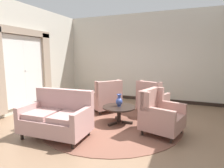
# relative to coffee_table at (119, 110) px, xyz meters

# --- Properties ---
(ground) EXTENTS (8.76, 8.76, 0.00)m
(ground) POSITION_rel_coffee_table_xyz_m (-0.20, -0.32, -0.36)
(ground) COLOR #896B51
(wall_back) EXTENTS (6.19, 0.08, 3.32)m
(wall_back) POSITION_rel_coffee_table_xyz_m (-0.20, 2.81, 1.30)
(wall_back) COLOR beige
(wall_back) RESTS_ON ground
(wall_left) EXTENTS (0.08, 4.38, 3.32)m
(wall_left) POSITION_rel_coffee_table_xyz_m (-3.21, 0.62, 1.30)
(wall_left) COLOR beige
(wall_left) RESTS_ON ground
(baseboard_back) EXTENTS (6.03, 0.03, 0.12)m
(baseboard_back) POSITION_rel_coffee_table_xyz_m (-0.20, 2.76, -0.30)
(baseboard_back) COLOR black
(baseboard_back) RESTS_ON ground
(area_rug) EXTENTS (3.54, 3.54, 0.01)m
(area_rug) POSITION_rel_coffee_table_xyz_m (-0.20, -0.02, -0.35)
(area_rug) COLOR brown
(area_rug) RESTS_ON ground
(window_with_curtains) EXTENTS (0.12, 2.16, 2.42)m
(window_with_curtains) POSITION_rel_coffee_table_xyz_m (-3.12, 0.00, 1.05)
(window_with_curtains) COLOR silver
(coffee_table) EXTENTS (0.83, 0.83, 0.44)m
(coffee_table) POSITION_rel_coffee_table_xyz_m (0.00, 0.00, 0.00)
(coffee_table) COLOR black
(coffee_table) RESTS_ON ground
(porcelain_vase) EXTENTS (0.18, 0.18, 0.32)m
(porcelain_vase) POSITION_rel_coffee_table_xyz_m (-0.01, 0.03, 0.22)
(porcelain_vase) COLOR #384C93
(porcelain_vase) RESTS_ON coffee_table
(settee) EXTENTS (1.45, 0.87, 0.99)m
(settee) POSITION_rel_coffee_table_xyz_m (-0.95, -1.24, 0.06)
(settee) COLOR tan
(settee) RESTS_ON ground
(armchair_far_left) EXTENTS (0.98, 0.97, 0.99)m
(armchair_far_left) POSITION_rel_coffee_table_xyz_m (1.05, -0.27, 0.07)
(armchair_far_left) COLOR tan
(armchair_far_left) RESTS_ON ground
(armchair_near_window) EXTENTS (0.96, 1.01, 0.99)m
(armchair_near_window) POSITION_rel_coffee_table_xyz_m (0.61, 1.22, 0.06)
(armchair_near_window) COLOR tan
(armchair_near_window) RESTS_ON ground
(armchair_foreground_right) EXTENTS (1.14, 1.14, 1.00)m
(armchair_foreground_right) POSITION_rel_coffee_table_xyz_m (-0.73, 0.79, 0.07)
(armchair_foreground_right) COLOR tan
(armchair_foreground_right) RESTS_ON ground
(side_table) EXTENTS (0.51, 0.51, 0.68)m
(side_table) POSITION_rel_coffee_table_xyz_m (0.65, 0.85, 0.05)
(side_table) COLOR black
(side_table) RESTS_ON ground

